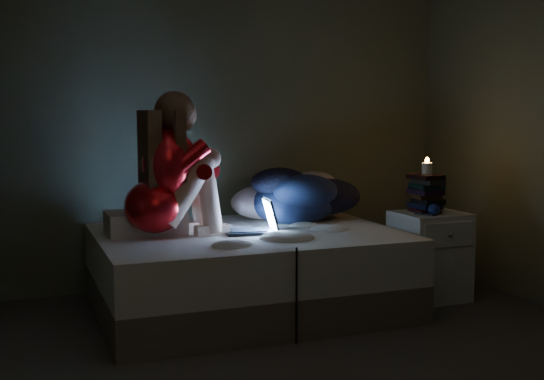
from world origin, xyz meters
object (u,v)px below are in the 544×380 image
woman (153,164)px  phone (425,214)px  candle (427,174)px  bed (247,271)px  nightstand (429,256)px  laptop (250,215)px

woman → phone: (1.78, -0.26, -0.36)m
woman → candle: (1.85, -0.16, -0.10)m
bed → nightstand: size_ratio=3.14×
bed → phone: size_ratio=13.65×
bed → laptop: bearing=-97.1°
phone → nightstand: bearing=18.8°
nightstand → laptop: bearing=172.7°
laptop → nightstand: bearing=1.7°
nightstand → candle: bearing=138.7°
woman → candle: bearing=-10.7°
bed → candle: size_ratio=23.89×
nightstand → woman: bearing=172.3°
woman → phone: size_ratio=6.47×
candle → nightstand: bearing=-39.2°
laptop → candle: candle is taller
candle → bed: bearing=171.6°
candle → woman: bearing=174.9°
woman → nightstand: bearing=-11.3°
woman → laptop: bearing=-12.1°
woman → nightstand: woman is taller
woman → laptop: (0.60, -0.07, -0.34)m
candle → phone: candle is taller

